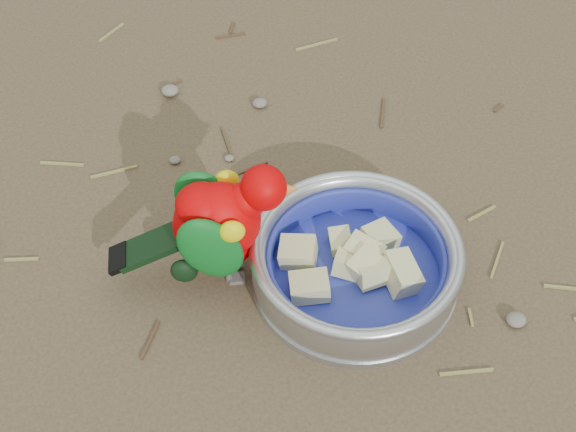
{
  "coord_description": "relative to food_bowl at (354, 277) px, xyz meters",
  "views": [
    {
      "loc": [
        -0.14,
        -0.58,
        0.71
      ],
      "look_at": [
        -0.1,
        -0.02,
        0.08
      ],
      "focal_mm": 50.0,
      "sensor_mm": 36.0,
      "label": 1
    }
  ],
  "objects": [
    {
      "name": "bowl_wall",
      "position": [
        0.0,
        0.0,
        0.03
      ],
      "size": [
        0.23,
        0.23,
        0.04
      ],
      "primitive_type": null,
      "color": "#B2B2BA",
      "rests_on": "food_bowl"
    },
    {
      "name": "ground",
      "position": [
        0.03,
        0.05,
        -0.01
      ],
      "size": [
        60.0,
        60.0,
        0.0
      ],
      "primitive_type": "plane",
      "color": "brown"
    },
    {
      "name": "fruit_wedges",
      "position": [
        0.0,
        0.0,
        0.02
      ],
      "size": [
        0.14,
        0.14,
        0.03
      ],
      "primitive_type": null,
      "color": "beige",
      "rests_on": "food_bowl"
    },
    {
      "name": "lory_parrot",
      "position": [
        -0.14,
        0.02,
        0.07
      ],
      "size": [
        0.19,
        0.1,
        0.15
      ],
      "primitive_type": null,
      "rotation": [
        0.0,
        0.0,
        -1.52
      ],
      "color": "#C80002",
      "rests_on": "ground"
    },
    {
      "name": "ground_debris",
      "position": [
        0.04,
        0.15,
        -0.01
      ],
      "size": [
        0.9,
        0.8,
        0.01
      ],
      "primitive_type": null,
      "color": "olive",
      "rests_on": "ground"
    },
    {
      "name": "food_bowl",
      "position": [
        0.0,
        0.0,
        0.0
      ],
      "size": [
        0.23,
        0.23,
        0.02
      ],
      "primitive_type": "cylinder",
      "color": "#B2B2BA",
      "rests_on": "ground"
    }
  ]
}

